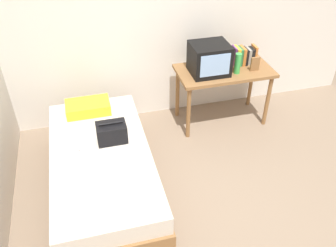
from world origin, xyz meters
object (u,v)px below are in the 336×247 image
object	(u,v)px
water_bottle	(238,63)
book_row	(243,56)
desk	(224,76)
remote_dark	(118,189)
handbag	(112,133)
tv	(209,59)
folded_towel	(119,190)
magazine	(85,181)
remote_silver	(78,146)
pillow	(88,107)
bed	(103,170)
picture_frame	(255,64)

from	to	relation	value
water_bottle	book_row	bearing A→B (deg)	50.78
desk	remote_dark	world-z (taller)	desk
book_row	handbag	size ratio (longest dim) A/B	0.97
tv	folded_towel	size ratio (longest dim) A/B	1.57
book_row	magazine	distance (m)	2.47
tv	magazine	bearing A→B (deg)	-143.37
magazine	folded_towel	size ratio (longest dim) A/B	1.04
book_row	remote_silver	bearing A→B (deg)	-159.52
remote_silver	folded_towel	size ratio (longest dim) A/B	0.51
remote_dark	folded_towel	size ratio (longest dim) A/B	0.56
water_bottle	pillow	size ratio (longest dim) A/B	0.51
remote_dark	remote_silver	bearing A→B (deg)	113.82
book_row	magazine	bearing A→B (deg)	-148.16
bed	folded_towel	xyz separation A→B (m)	(0.10, -0.58, 0.28)
remote_dark	water_bottle	bearing A→B (deg)	37.81
tv	magazine	world-z (taller)	tv
desk	water_bottle	size ratio (longest dim) A/B	4.65
desk	magazine	world-z (taller)	desk
picture_frame	magazine	bearing A→B (deg)	-153.13
handbag	remote_dark	distance (m)	0.71
water_bottle	book_row	world-z (taller)	water_bottle
water_bottle	handbag	xyz separation A→B (m)	(-1.58, -0.56, -0.29)
picture_frame	folded_towel	bearing A→B (deg)	-145.10
desk	tv	bearing A→B (deg)	-174.19
desk	water_bottle	xyz separation A→B (m)	(0.10, -0.12, 0.22)
remote_dark	bed	bearing A→B (deg)	100.33
book_row	remote_dark	bearing A→B (deg)	-140.72
water_bottle	picture_frame	xyz separation A→B (m)	(0.23, 0.00, -0.04)
pillow	remote_dark	distance (m)	1.29
bed	desk	distance (m)	1.87
tv	handbag	bearing A→B (deg)	-152.39
water_bottle	desk	bearing A→B (deg)	131.36
pillow	remote_silver	world-z (taller)	pillow
book_row	remote_dark	xyz separation A→B (m)	(-1.80, -1.47, -0.36)
picture_frame	remote_dark	distance (m)	2.27
folded_towel	handbag	bearing A→B (deg)	86.61
picture_frame	handbag	distance (m)	1.92
desk	folded_towel	xyz separation A→B (m)	(-1.52, -1.41, -0.13)
tv	picture_frame	xyz separation A→B (m)	(0.55, -0.10, -0.09)
desk	pillow	size ratio (longest dim) A/B	2.37
bed	remote_silver	xyz separation A→B (m)	(-0.20, 0.14, 0.26)
water_bottle	pillow	distance (m)	1.81
folded_towel	book_row	bearing A→B (deg)	39.89
book_row	pillow	size ratio (longest dim) A/B	0.60
tv	handbag	size ratio (longest dim) A/B	1.47
tv	magazine	xyz separation A→B (m)	(-1.58, -1.18, -0.44)
desk	picture_frame	xyz separation A→B (m)	(0.33, -0.12, 0.18)
bed	pillow	size ratio (longest dim) A/B	4.09
water_bottle	remote_dark	world-z (taller)	water_bottle
tv	pillow	distance (m)	1.51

